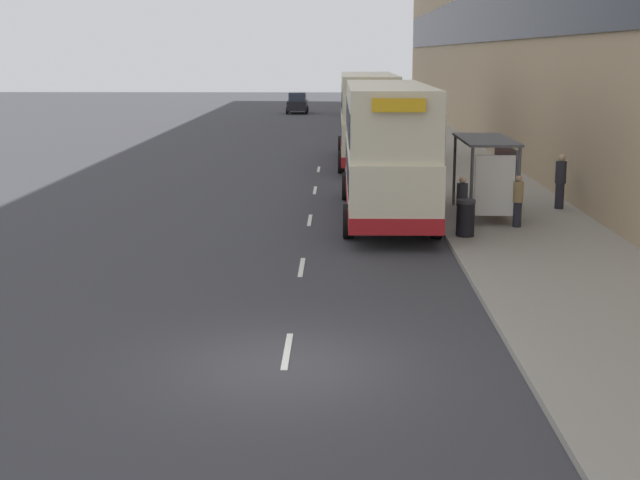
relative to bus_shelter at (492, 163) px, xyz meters
The scene contains 18 objects.
ground_plane 14.90m from the bus_shelter, 112.98° to the right, with size 220.00×220.00×0.00m, color #38383D.
pavement 24.96m from the bus_shelter, 88.33° to the left, with size 5.00×93.00×0.14m.
terrace_facade 26.11m from the bus_shelter, 79.27° to the left, with size 3.10×93.00×16.38m.
lane_mark_0 14.19m from the bus_shelter, 114.23° to the right, with size 0.12×2.00×0.01m.
lane_mark_1 8.82m from the bus_shelter, 132.06° to the right, with size 0.12×2.00×0.01m.
lane_mark_2 6.07m from the bus_shelter, behind, with size 0.12×2.00×0.01m.
lane_mark_3 8.87m from the bus_shelter, 131.76° to the left, with size 0.12×2.00×0.01m.
lane_mark_4 14.25m from the bus_shelter, 114.12° to the left, with size 0.12×2.00×0.01m.
bus_shelter is the anchor object (origin of this frame).
double_decker_bus_near 3.37m from the bus_shelter, 169.97° to the left, with size 2.85×10.77×4.30m.
double_decker_bus_ahead 15.55m from the bus_shelter, 102.83° to the left, with size 2.85×11.44×4.30m.
car_0 30.62m from the bus_shelter, 95.36° to the left, with size 2.07×4.53×1.75m.
car_1 50.83m from the bus_shelter, 93.89° to the left, with size 1.93×4.57×1.85m.
car_2 53.15m from the bus_shelter, 99.26° to the left, with size 1.91×3.99×1.85m.
pedestrian_at_shelter 2.86m from the bus_shelter, 117.38° to the right, with size 0.33×0.33×1.64m.
pedestrian_1 3.16m from the bus_shelter, 32.24° to the left, with size 0.36×0.36×1.83m.
pedestrian_2 1.95m from the bus_shelter, 71.88° to the right, with size 0.31×0.31×1.59m.
litter_bin 3.50m from the bus_shelter, 111.84° to the right, with size 0.55×0.55×1.05m.
Camera 1 is at (0.91, -14.51, 5.26)m, focal length 50.00 mm.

